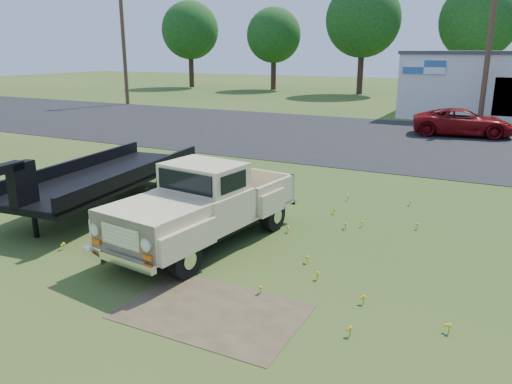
# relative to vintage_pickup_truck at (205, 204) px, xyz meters

# --- Properties ---
(ground) EXTENTS (140.00, 140.00, 0.00)m
(ground) POSITION_rel_vintage_pickup_truck_xyz_m (0.24, 0.47, -0.94)
(ground) COLOR #2C4E19
(ground) RESTS_ON ground
(asphalt_lot) EXTENTS (90.00, 14.00, 0.02)m
(asphalt_lot) POSITION_rel_vintage_pickup_truck_xyz_m (0.24, 15.47, -0.94)
(asphalt_lot) COLOR black
(asphalt_lot) RESTS_ON ground
(dirt_patch_a) EXTENTS (3.00, 2.00, 0.01)m
(dirt_patch_a) POSITION_rel_vintage_pickup_truck_xyz_m (1.74, -2.53, -0.94)
(dirt_patch_a) COLOR #473A26
(dirt_patch_a) RESTS_ON ground
(dirt_patch_b) EXTENTS (2.20, 1.60, 0.01)m
(dirt_patch_b) POSITION_rel_vintage_pickup_truck_xyz_m (-1.76, 3.97, -0.94)
(dirt_patch_b) COLOR #473A26
(dirt_patch_b) RESTS_ON ground
(utility_pole_west) EXTENTS (1.60, 0.30, 9.00)m
(utility_pole_west) POSITION_rel_vintage_pickup_truck_xyz_m (-21.76, 22.47, 3.67)
(utility_pole_west) COLOR #4A3122
(utility_pole_west) RESTS_ON ground
(utility_pole_mid) EXTENTS (1.60, 0.30, 9.00)m
(utility_pole_mid) POSITION_rel_vintage_pickup_truck_xyz_m (4.24, 22.47, 3.67)
(utility_pole_mid) COLOR #4A3122
(utility_pole_mid) RESTS_ON ground
(treeline_a) EXTENTS (6.40, 6.40, 9.52)m
(treeline_a) POSITION_rel_vintage_pickup_truck_xyz_m (-27.76, 40.47, 5.37)
(treeline_a) COLOR #352118
(treeline_a) RESTS_ON ground
(treeline_b) EXTENTS (5.76, 5.76, 8.57)m
(treeline_b) POSITION_rel_vintage_pickup_truck_xyz_m (-17.76, 41.47, 4.73)
(treeline_b) COLOR #352118
(treeline_b) RESTS_ON ground
(treeline_c) EXTENTS (7.04, 7.04, 10.47)m
(treeline_c) POSITION_rel_vintage_pickup_truck_xyz_m (-7.76, 39.97, 6.00)
(treeline_c) COLOR #352118
(treeline_c) RESTS_ON ground
(treeline_d) EXTENTS (6.72, 6.72, 10.00)m
(treeline_d) POSITION_rel_vintage_pickup_truck_xyz_m (2.24, 40.97, 5.68)
(treeline_d) COLOR #352118
(treeline_d) RESTS_ON ground
(vintage_pickup_truck) EXTENTS (2.63, 5.36, 1.87)m
(vintage_pickup_truck) POSITION_rel_vintage_pickup_truck_xyz_m (0.00, 0.00, 0.00)
(vintage_pickup_truck) COLOR tan
(vintage_pickup_truck) RESTS_ON ground
(flatbed_trailer) EXTENTS (3.03, 7.15, 1.89)m
(flatbed_trailer) POSITION_rel_vintage_pickup_truck_xyz_m (-4.03, 1.15, 0.01)
(flatbed_trailer) COLOR black
(flatbed_trailer) RESTS_ON ground
(red_pickup) EXTENTS (5.12, 2.96, 1.34)m
(red_pickup) POSITION_rel_vintage_pickup_truck_xyz_m (3.67, 18.32, -0.26)
(red_pickup) COLOR maroon
(red_pickup) RESTS_ON ground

